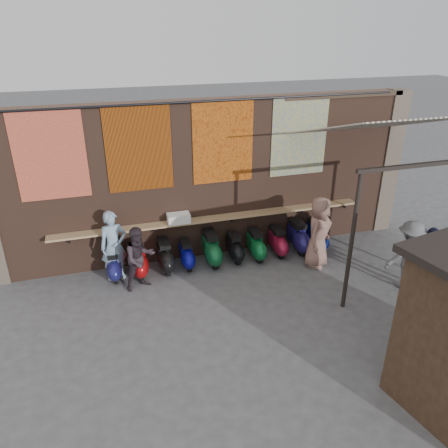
% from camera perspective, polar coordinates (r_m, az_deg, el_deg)
% --- Properties ---
extents(ground, '(70.00, 70.00, 0.00)m').
position_cam_1_polar(ground, '(9.66, 2.44, -10.76)').
color(ground, '#474749').
rests_on(ground, ground).
extents(brick_wall, '(10.00, 0.40, 4.00)m').
position_cam_1_polar(brick_wall, '(11.03, -1.94, 5.76)').
color(brick_wall, brown).
rests_on(brick_wall, ground).
extents(pier_right, '(0.50, 0.50, 4.00)m').
position_cam_1_polar(pier_right, '(13.27, 20.49, 7.55)').
color(pier_right, '#4C4238').
rests_on(pier_right, ground).
extents(eating_counter, '(8.00, 0.32, 0.05)m').
position_cam_1_polar(eating_counter, '(11.04, -1.38, 0.73)').
color(eating_counter, '#9E7A51').
rests_on(eating_counter, brick_wall).
extents(shelf_box, '(0.55, 0.33, 0.23)m').
position_cam_1_polar(shelf_box, '(10.78, -5.95, 0.77)').
color(shelf_box, white).
rests_on(shelf_box, eating_counter).
extents(tapestry_redgold, '(1.50, 0.02, 2.00)m').
position_cam_1_polar(tapestry_redgold, '(10.25, -21.75, 8.30)').
color(tapestry_redgold, maroon).
rests_on(tapestry_redgold, brick_wall).
extents(tapestry_sun, '(1.50, 0.02, 2.00)m').
position_cam_1_polar(tapestry_sun, '(10.24, -11.06, 9.63)').
color(tapestry_sun, '#BD4F0B').
rests_on(tapestry_sun, brick_wall).
extents(tapestry_orange, '(1.50, 0.02, 2.00)m').
position_cam_1_polar(tapestry_orange, '(10.62, -0.12, 10.63)').
color(tapestry_orange, '#B35816').
rests_on(tapestry_orange, brick_wall).
extents(tapestry_multi, '(1.50, 0.02, 2.00)m').
position_cam_1_polar(tapestry_multi, '(11.33, 9.81, 11.21)').
color(tapestry_multi, '#2B579E').
rests_on(tapestry_multi, brick_wall).
extents(hang_rail, '(9.50, 0.06, 0.06)m').
position_cam_1_polar(hang_rail, '(10.32, -1.77, 15.76)').
color(hang_rail, black).
rests_on(hang_rail, brick_wall).
extents(scooter_stool_0, '(0.33, 0.72, 0.69)m').
position_cam_1_polar(scooter_stool_0, '(10.78, -14.22, -5.27)').
color(scooter_stool_0, navy).
rests_on(scooter_stool_0, ground).
extents(scooter_stool_1, '(0.39, 0.87, 0.82)m').
position_cam_1_polar(scooter_stool_1, '(10.76, -11.12, -4.58)').
color(scooter_stool_1, '#9F0C0E').
rests_on(scooter_stool_1, ground).
extents(scooter_stool_2, '(0.37, 0.82, 0.78)m').
position_cam_1_polar(scooter_stool_2, '(10.85, -7.72, -4.20)').
color(scooter_stool_2, black).
rests_on(scooter_stool_2, ground).
extents(scooter_stool_3, '(0.32, 0.72, 0.68)m').
position_cam_1_polar(scooter_stool_3, '(10.96, -4.93, -4.01)').
color(scooter_stool_3, '#0C0D8D').
rests_on(scooter_stool_3, ground).
extents(scooter_stool_4, '(0.40, 0.88, 0.84)m').
position_cam_1_polar(scooter_stool_4, '(11.03, -1.67, -3.24)').
color(scooter_stool_4, '#10522A').
rests_on(scooter_stool_4, ground).
extents(scooter_stool_5, '(0.33, 0.74, 0.70)m').
position_cam_1_polar(scooter_stool_5, '(11.22, 1.38, -3.12)').
color(scooter_stool_5, black).
rests_on(scooter_stool_5, ground).
extents(scooter_stool_6, '(0.36, 0.80, 0.76)m').
position_cam_1_polar(scooter_stool_6, '(11.32, 4.18, -2.74)').
color(scooter_stool_6, '#0D5C2A').
rests_on(scooter_stool_6, ground).
extents(scooter_stool_7, '(0.34, 0.76, 0.72)m').
position_cam_1_polar(scooter_stool_7, '(11.57, 7.00, -2.32)').
color(scooter_stool_7, maroon).
rests_on(scooter_stool_7, ground).
extents(scooter_stool_8, '(0.39, 0.87, 0.83)m').
position_cam_1_polar(scooter_stool_8, '(11.79, 9.65, -1.66)').
color(scooter_stool_8, '#1A1653').
rests_on(scooter_stool_8, ground).
extents(scooter_stool_9, '(0.37, 0.82, 0.78)m').
position_cam_1_polar(scooter_stool_9, '(12.03, 11.99, -1.44)').
color(scooter_stool_9, navy).
rests_on(scooter_stool_9, ground).
extents(diner_left, '(0.68, 0.50, 1.73)m').
position_cam_1_polar(diner_left, '(10.53, -14.20, -2.80)').
color(diner_left, '#82A2BE').
rests_on(diner_left, ground).
extents(diner_right, '(0.89, 0.79, 1.52)m').
position_cam_1_polar(diner_right, '(10.09, -10.95, -4.43)').
color(diner_right, '#2E242A').
rests_on(diner_right, ground).
extents(shopper_navy, '(1.01, 0.70, 1.60)m').
position_cam_1_polar(shopper_navy, '(10.78, 25.11, -4.27)').
color(shopper_navy, '#171933').
rests_on(shopper_navy, ground).
extents(shopper_grey, '(1.10, 0.66, 1.66)m').
position_cam_1_polar(shopper_grey, '(10.76, 22.97, -3.73)').
color(shopper_grey, '#5D5D62').
rests_on(shopper_grey, ground).
extents(shopper_tan, '(1.06, 1.03, 1.83)m').
position_cam_1_polar(shopper_tan, '(10.99, 12.25, -1.05)').
color(shopper_tan, '#886156').
rests_on(shopper_tan, ground).
extents(stall_shelf, '(1.98, 0.48, 0.06)m').
position_cam_1_polar(stall_shelf, '(8.57, 26.06, -11.20)').
color(stall_shelf, '#473321').
rests_on(stall_shelf, market_stall).
extents(awning_canvas, '(3.20, 3.28, 0.97)m').
position_cam_1_polar(awning_canvas, '(10.51, 19.90, 12.10)').
color(awning_canvas, beige).
rests_on(awning_canvas, brick_wall).
extents(awning_ledger, '(3.30, 0.08, 0.12)m').
position_cam_1_polar(awning_ledger, '(11.74, 15.62, 15.89)').
color(awning_ledger, '#33261C').
rests_on(awning_ledger, brick_wall).
extents(awning_header, '(3.00, 0.08, 0.08)m').
position_cam_1_polar(awning_header, '(9.49, 24.64, 7.06)').
color(awning_header, black).
rests_on(awning_header, awning_post_left).
extents(awning_post_left, '(0.09, 0.09, 3.10)m').
position_cam_1_polar(awning_post_left, '(9.23, 16.30, -2.42)').
color(awning_post_left, black).
rests_on(awning_post_left, ground).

